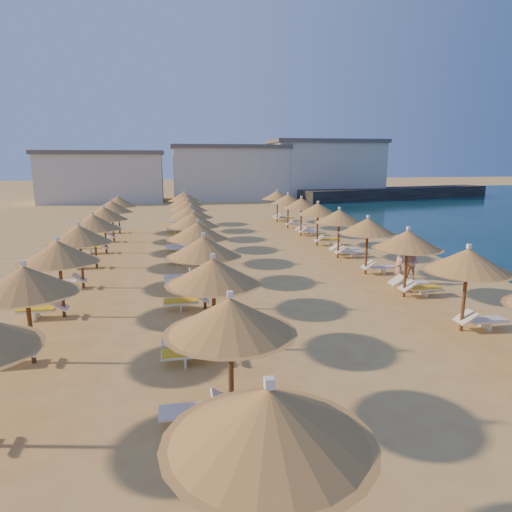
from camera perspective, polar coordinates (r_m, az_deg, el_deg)
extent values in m
plane|color=#D5B45D|center=(17.19, 7.08, -6.83)|extent=(220.00, 220.00, 0.00)
cube|color=black|center=(67.65, 17.27, 7.52)|extent=(30.10, 10.94, 1.50)
cube|color=beige|center=(62.97, -18.54, 9.19)|extent=(15.00, 8.00, 6.00)
cube|color=#59514C|center=(62.93, -18.74, 12.14)|extent=(15.60, 8.48, 0.50)
cube|color=beige|center=(63.36, -3.35, 10.16)|extent=(15.00, 8.00, 6.80)
cube|color=#59514C|center=(63.34, -3.39, 13.46)|extent=(15.60, 8.48, 0.50)
cube|color=beige|center=(66.60, 8.63, 10.49)|extent=(15.00, 8.00, 7.60)
cube|color=#59514C|center=(66.62, 8.74, 13.97)|extent=(15.60, 8.48, 0.50)
cylinder|color=brown|center=(16.28, 24.56, -4.77)|extent=(0.12, 0.12, 2.26)
cone|color=#A16D2F|center=(15.99, 24.95, -0.45)|extent=(2.59, 2.59, 0.75)
cone|color=#A16D2F|center=(16.05, 24.85, -1.55)|extent=(2.80, 2.80, 0.12)
cube|color=white|center=(15.90, 25.09, 1.11)|extent=(0.12, 0.12, 0.14)
cylinder|color=brown|center=(19.39, 18.19, -1.68)|extent=(0.12, 0.12, 2.26)
cone|color=#A16D2F|center=(19.14, 18.43, 1.97)|extent=(2.59, 2.59, 0.75)
cone|color=#A16D2F|center=(19.20, 18.37, 1.05)|extent=(2.80, 2.80, 0.12)
cube|color=white|center=(19.07, 18.52, 3.29)|extent=(0.12, 0.12, 0.14)
cylinder|color=brown|center=(22.71, 13.64, 0.55)|extent=(0.12, 0.12, 2.26)
cone|color=#A16D2F|center=(22.50, 13.79, 3.68)|extent=(2.59, 2.59, 0.75)
cone|color=#A16D2F|center=(22.54, 13.75, 2.89)|extent=(2.80, 2.80, 0.12)
cube|color=white|center=(22.44, 13.85, 4.80)|extent=(0.12, 0.12, 0.14)
cylinder|color=brown|center=(26.16, 10.26, 2.20)|extent=(0.12, 0.12, 2.26)
cone|color=#A16D2F|center=(25.98, 10.37, 4.93)|extent=(2.59, 2.59, 0.75)
cone|color=#A16D2F|center=(26.02, 10.34, 4.24)|extent=(2.80, 2.80, 0.12)
cube|color=white|center=(25.93, 10.41, 5.90)|extent=(0.12, 0.12, 0.14)
cylinder|color=brown|center=(29.70, 7.68, 3.45)|extent=(0.12, 0.12, 2.26)
cone|color=#A16D2F|center=(29.54, 7.75, 5.86)|extent=(2.59, 2.59, 0.75)
cone|color=#A16D2F|center=(29.57, 7.73, 5.26)|extent=(2.80, 2.80, 0.12)
cube|color=white|center=(29.49, 7.78, 6.72)|extent=(0.12, 0.12, 0.14)
cylinder|color=brown|center=(33.29, 5.65, 4.43)|extent=(0.12, 0.12, 2.26)
cone|color=#A16D2F|center=(33.15, 5.69, 6.59)|extent=(2.59, 2.59, 0.75)
cone|color=#A16D2F|center=(33.18, 5.68, 6.05)|extent=(2.80, 2.80, 0.12)
cube|color=white|center=(33.11, 5.71, 7.35)|extent=(0.12, 0.12, 0.14)
cylinder|color=brown|center=(36.93, 4.01, 5.22)|extent=(0.12, 0.12, 2.26)
cone|color=#A16D2F|center=(36.80, 4.04, 7.16)|extent=(2.59, 2.59, 0.75)
cone|color=#A16D2F|center=(36.83, 4.03, 6.68)|extent=(2.80, 2.80, 0.12)
cube|color=white|center=(36.77, 4.05, 7.85)|extent=(0.12, 0.12, 0.14)
cylinder|color=brown|center=(40.60, 2.66, 5.86)|extent=(0.12, 0.12, 2.26)
cone|color=#A16D2F|center=(40.48, 2.68, 7.63)|extent=(2.59, 2.59, 0.75)
cone|color=#A16D2F|center=(40.51, 2.68, 7.19)|extent=(2.80, 2.80, 0.12)
cube|color=white|center=(40.45, 2.69, 8.26)|extent=(0.12, 0.12, 0.14)
cylinder|color=brown|center=(6.82, 1.56, -28.34)|extent=(0.12, 0.12, 2.26)
cone|color=#A16D2F|center=(6.08, 1.64, -19.30)|extent=(2.59, 2.59, 0.75)
cone|color=#A16D2F|center=(6.25, 1.62, -21.76)|extent=(2.80, 2.80, 0.12)
cube|color=white|center=(5.86, 1.66, -15.60)|extent=(0.12, 0.12, 0.14)
cylinder|color=brown|center=(9.97, -3.15, -14.23)|extent=(0.12, 0.12, 2.26)
cone|color=#A16D2F|center=(9.48, -3.24, -7.41)|extent=(2.59, 2.59, 0.75)
cone|color=#A16D2F|center=(9.59, -3.22, -9.18)|extent=(2.80, 2.80, 0.12)
cube|color=white|center=(9.35, -3.27, -4.85)|extent=(0.12, 0.12, 0.14)
cylinder|color=brown|center=(13.47, -5.27, -7.11)|extent=(0.12, 0.12, 2.26)
cone|color=#A16D2F|center=(13.11, -5.37, -1.91)|extent=(2.59, 2.59, 0.75)
cone|color=#A16D2F|center=(13.19, -5.35, -3.24)|extent=(2.80, 2.80, 0.12)
cube|color=white|center=(13.01, -5.41, -0.02)|extent=(0.12, 0.12, 0.14)
cylinder|color=brown|center=(17.09, -6.46, -2.95)|extent=(0.12, 0.12, 2.26)
cone|color=#A16D2F|center=(16.81, -6.57, 1.19)|extent=(2.59, 2.59, 0.75)
cone|color=#A16D2F|center=(16.88, -6.54, 0.14)|extent=(2.80, 2.80, 0.12)
cube|color=white|center=(16.74, -6.60, 2.68)|extent=(0.12, 0.12, 0.14)
cylinder|color=brown|center=(20.78, -7.24, -0.26)|extent=(0.12, 0.12, 2.26)
cone|color=#A16D2F|center=(20.55, -7.33, 3.16)|extent=(2.59, 2.59, 0.75)
cone|color=#A16D2F|center=(20.60, -7.30, 2.30)|extent=(2.80, 2.80, 0.12)
cube|color=white|center=(20.49, -7.36, 4.39)|extent=(0.12, 0.12, 0.14)
cylinder|color=brown|center=(24.51, -7.77, 1.62)|extent=(0.12, 0.12, 2.26)
cone|color=#A16D2F|center=(24.31, -7.86, 4.53)|extent=(2.59, 2.59, 0.75)
cone|color=#A16D2F|center=(24.36, -7.84, 3.80)|extent=(2.80, 2.80, 0.12)
cube|color=white|center=(24.26, -7.89, 5.57)|extent=(0.12, 0.12, 0.14)
cylinder|color=brown|center=(28.25, -8.17, 3.00)|extent=(0.12, 0.12, 2.26)
cone|color=#A16D2F|center=(28.08, -8.24, 5.53)|extent=(2.59, 2.59, 0.75)
cone|color=#A16D2F|center=(28.12, -8.22, 4.89)|extent=(2.80, 2.80, 0.12)
cube|color=white|center=(28.04, -8.27, 6.43)|extent=(0.12, 0.12, 0.14)
cylinder|color=brown|center=(32.01, -8.47, 4.05)|extent=(0.12, 0.12, 2.26)
cone|color=#A16D2F|center=(31.86, -8.54, 6.29)|extent=(2.59, 2.59, 0.75)
cone|color=#A16D2F|center=(31.89, -8.52, 5.73)|extent=(2.80, 2.80, 0.12)
cube|color=white|center=(31.82, -8.57, 7.08)|extent=(0.12, 0.12, 0.14)
cylinder|color=brown|center=(35.78, -8.71, 4.89)|extent=(0.12, 0.12, 2.26)
cone|color=#A16D2F|center=(35.65, -8.78, 6.89)|extent=(2.59, 2.59, 0.75)
cone|color=#A16D2F|center=(35.67, -8.76, 6.39)|extent=(2.80, 2.80, 0.12)
cube|color=white|center=(35.61, -8.80, 7.60)|extent=(0.12, 0.12, 0.14)
cylinder|color=brown|center=(39.55, -8.91, 5.56)|extent=(0.12, 0.12, 2.26)
cone|color=#A16D2F|center=(39.43, -8.97, 7.38)|extent=(2.59, 2.59, 0.75)
cone|color=#A16D2F|center=(39.46, -8.95, 6.92)|extent=(2.80, 2.80, 0.12)
cube|color=white|center=(39.40, -8.99, 8.02)|extent=(0.12, 0.12, 0.14)
cylinder|color=brown|center=(13.98, -26.41, -7.64)|extent=(0.12, 0.12, 2.26)
cone|color=#A16D2F|center=(13.64, -26.90, -2.65)|extent=(2.59, 2.59, 0.75)
cone|color=#A16D2F|center=(13.71, -26.78, -3.92)|extent=(2.80, 2.80, 0.12)
cube|color=white|center=(13.54, -27.08, -0.83)|extent=(0.12, 0.12, 0.14)
cylinder|color=brown|center=(17.50, -23.12, -3.52)|extent=(0.12, 0.12, 2.26)
cone|color=#A16D2F|center=(17.23, -23.46, 0.51)|extent=(2.59, 2.59, 0.75)
cone|color=#A16D2F|center=(17.29, -23.37, -0.50)|extent=(2.80, 2.80, 0.12)
cube|color=white|center=(17.15, -23.59, 1.97)|extent=(0.12, 0.12, 0.14)
cylinder|color=brown|center=(21.12, -20.96, -0.78)|extent=(0.12, 0.12, 2.26)
cone|color=#A16D2F|center=(20.89, -21.22, 2.58)|extent=(2.59, 2.59, 0.75)
cone|color=#A16D2F|center=(20.94, -21.15, 1.73)|extent=(2.80, 2.80, 0.12)
cube|color=white|center=(20.83, -21.31, 3.78)|extent=(0.12, 0.12, 0.14)
cylinder|color=brown|center=(24.79, -19.44, 1.15)|extent=(0.12, 0.12, 2.26)
cone|color=#A16D2F|center=(24.60, -19.64, 4.02)|extent=(2.59, 2.59, 0.75)
cone|color=#A16D2F|center=(24.64, -19.59, 3.30)|extent=(2.80, 2.80, 0.12)
cube|color=white|center=(24.55, -19.72, 5.05)|extent=(0.12, 0.12, 0.14)
cylinder|color=brown|center=(28.50, -18.31, 2.58)|extent=(0.12, 0.12, 2.26)
cone|color=#A16D2F|center=(28.33, -18.48, 5.09)|extent=(2.59, 2.59, 0.75)
cone|color=#A16D2F|center=(28.37, -18.44, 4.46)|extent=(2.80, 2.80, 0.12)
cube|color=white|center=(28.29, -18.54, 5.98)|extent=(0.12, 0.12, 0.14)
cylinder|color=brown|center=(32.23, -17.44, 3.68)|extent=(0.12, 0.12, 2.26)
cone|color=#A16D2F|center=(32.08, -17.58, 5.90)|extent=(2.59, 2.59, 0.75)
cone|color=#A16D2F|center=(32.11, -17.55, 5.34)|extent=(2.80, 2.80, 0.12)
cube|color=white|center=(32.04, -17.63, 6.69)|extent=(0.12, 0.12, 0.14)
cylinder|color=brown|center=(35.98, -16.75, 4.55)|extent=(0.12, 0.12, 2.26)
cone|color=#A16D2F|center=(35.84, -16.87, 6.54)|extent=(2.59, 2.59, 0.75)
cone|color=#A16D2F|center=(35.87, -16.84, 6.04)|extent=(2.80, 2.80, 0.12)
cube|color=white|center=(35.81, -16.92, 7.25)|extent=(0.12, 0.12, 0.14)
cube|color=white|center=(10.30, -8.34, -18.57)|extent=(1.29, 0.59, 0.06)
cube|color=white|center=(10.39, -8.31, -19.33)|extent=(0.06, 0.53, 0.32)
cube|color=white|center=(10.28, -3.91, -17.64)|extent=(0.58, 0.59, 0.40)
cube|color=white|center=(17.04, 26.82, -7.13)|extent=(1.29, 0.59, 0.06)
cube|color=white|center=(17.09, 26.77, -7.63)|extent=(0.06, 0.53, 0.32)
cube|color=white|center=(16.56, 24.75, -6.96)|extent=(0.58, 0.59, 0.40)
cube|color=white|center=(13.71, -9.01, -10.48)|extent=(1.29, 0.59, 0.06)
cube|color=white|center=(13.78, -8.99, -11.10)|extent=(0.06, 0.53, 0.32)
cube|color=white|center=(13.69, -5.80, -9.79)|extent=(0.58, 0.59, 0.40)
cube|color=white|center=(12.89, -8.89, -12.01)|extent=(1.29, 0.59, 0.06)
cube|color=white|center=(12.95, -8.86, -12.65)|extent=(0.06, 0.53, 0.32)
cube|color=white|center=(12.87, -5.45, -11.27)|extent=(0.58, 0.59, 0.40)
cube|color=yellow|center=(12.86, -8.89, -11.78)|extent=(1.24, 0.54, 0.05)
cube|color=white|center=(20.03, 20.30, -3.80)|extent=(1.29, 0.59, 0.06)
cube|color=white|center=(20.07, 20.27, -4.24)|extent=(0.06, 0.53, 0.32)
cube|color=white|center=(19.62, 18.41, -3.57)|extent=(0.58, 0.59, 0.40)
cube|color=yellow|center=(20.02, 20.31, -3.65)|extent=(1.24, 0.54, 0.05)
cube|color=white|center=(20.78, 19.04, -3.15)|extent=(1.29, 0.59, 0.06)
cube|color=white|center=(20.82, 19.01, -3.58)|extent=(0.06, 0.53, 0.32)
cube|color=white|center=(20.38, 17.20, -2.91)|extent=(0.58, 0.59, 0.40)
cube|color=white|center=(17.29, -9.39, -5.67)|extent=(1.29, 0.59, 0.06)
cube|color=white|center=(17.34, -9.37, -6.18)|extent=(0.06, 0.53, 0.32)
cube|color=white|center=(17.27, -6.87, -5.12)|extent=(0.58, 0.59, 0.40)
cube|color=yellow|center=(17.27, -9.40, -5.50)|extent=(1.24, 0.54, 0.05)
cube|color=white|center=(23.26, 15.56, -1.34)|extent=(1.29, 0.59, 0.06)
cube|color=white|center=(23.29, 15.54, -1.72)|extent=(0.06, 0.53, 0.32)
cube|color=white|center=(22.91, 13.87, -1.09)|extent=(0.58, 0.59, 0.40)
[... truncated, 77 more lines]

